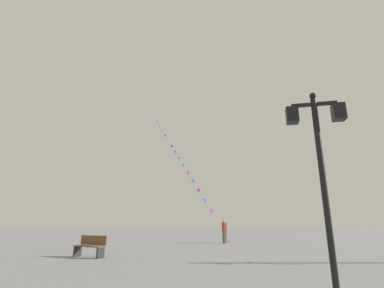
# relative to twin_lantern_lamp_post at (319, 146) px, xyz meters

# --- Properties ---
(ground_plane) EXTENTS (160.00, 160.00, 0.00)m
(ground_plane) POSITION_rel_twin_lantern_lamp_post_xyz_m (-2.64, 13.74, -3.13)
(ground_plane) COLOR gray
(twin_lantern_lamp_post) EXTENTS (1.34, 0.28, 4.51)m
(twin_lantern_lamp_post) POSITION_rel_twin_lantern_lamp_post_xyz_m (0.00, 0.00, 0.00)
(twin_lantern_lamp_post) COLOR black
(twin_lantern_lamp_post) RESTS_ON ground_plane
(kite_train) EXTENTS (12.14, 16.10, 16.87)m
(kite_train) POSITION_rel_twin_lantern_lamp_post_xyz_m (-10.06, 25.58, 5.79)
(kite_train) COLOR brown
(kite_train) RESTS_ON ground_plane
(kite_flyer) EXTENTS (0.46, 0.60, 1.71)m
(kite_flyer) POSITION_rel_twin_lantern_lamp_post_xyz_m (-3.91, 15.70, -2.23)
(kite_flyer) COLOR brown
(kite_flyer) RESTS_ON ground_plane
(park_bench) EXTENTS (1.66, 0.93, 0.89)m
(park_bench) POSITION_rel_twin_lantern_lamp_post_xyz_m (-8.60, 4.91, -2.68)
(park_bench) COLOR brown
(park_bench) RESTS_ON ground_plane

